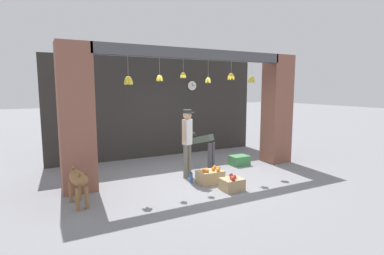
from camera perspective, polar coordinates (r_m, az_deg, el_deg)
ground_plane at (r=7.60m, az=1.36°, el=-9.26°), size 60.00×60.00×0.00m
shop_back_wall at (r=9.68m, az=-6.17°, el=3.76°), size 6.88×0.12×3.13m
shop_pillar_left at (r=6.74m, az=-21.17°, el=1.64°), size 0.70×0.60×3.13m
shop_pillar_right at (r=9.20m, az=15.86°, el=3.32°), size 0.70×0.60×3.13m
storefront_awning at (r=7.42m, az=1.05°, el=13.48°), size 4.98×0.31×0.88m
dog at (r=6.02m, az=-20.84°, el=-9.35°), size 0.35×0.95×0.73m
shopkeeper at (r=7.30m, az=-0.91°, el=-1.95°), size 0.32×0.31×1.68m
worker_stooping at (r=8.01m, az=2.48°, el=-3.49°), size 0.47×0.74×1.01m
fruit_crate_oranges at (r=7.06m, az=3.48°, el=-9.25°), size 0.58×0.40×0.37m
fruit_crate_apples at (r=6.65m, az=7.63°, el=-10.55°), size 0.46×0.38×0.34m
produce_box_green at (r=8.75m, az=8.99°, el=-6.18°), size 0.52×0.39×0.27m
water_bottle at (r=7.09m, az=-0.14°, el=-9.53°), size 0.07×0.07×0.25m
wall_clock at (r=10.06m, az=0.00°, el=7.97°), size 0.33×0.03×0.33m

